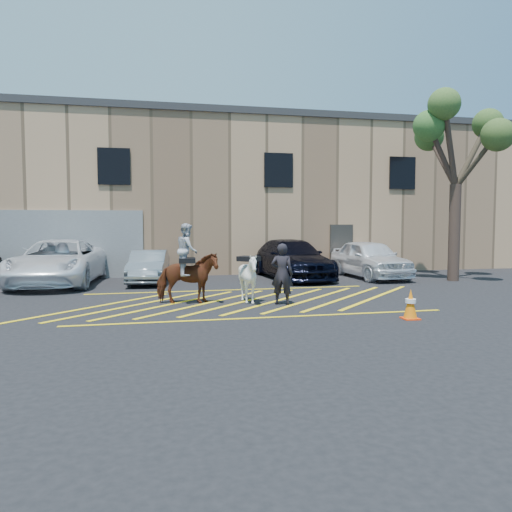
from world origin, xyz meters
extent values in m
plane|color=black|center=(0.00, 0.00, 0.00)|extent=(90.00, 90.00, 0.00)
imported|color=white|center=(-5.94, 5.11, 0.83)|extent=(3.31, 6.22, 1.67)
imported|color=gray|center=(-2.67, 4.90, 0.62)|extent=(1.74, 3.90, 1.24)
imported|color=black|center=(3.10, 5.19, 0.79)|extent=(2.55, 5.58, 1.58)
imported|color=white|center=(6.33, 4.67, 0.79)|extent=(2.09, 4.74, 1.59)
imported|color=black|center=(0.95, -1.00, 0.87)|extent=(0.75, 0.64, 1.73)
cube|color=tan|center=(0.00, 12.00, 3.50)|extent=(32.00, 10.00, 7.00)
cube|color=#2D2D30|center=(0.00, 12.00, 7.15)|extent=(32.20, 10.20, 0.30)
cube|color=black|center=(-4.00, 6.96, 4.60)|extent=(1.30, 0.08, 1.50)
cube|color=black|center=(3.00, 6.96, 4.60)|extent=(1.30, 0.08, 1.50)
cube|color=black|center=(9.00, 6.96, 4.60)|extent=(1.30, 0.08, 1.50)
cube|color=#38332D|center=(6.00, 6.96, 1.10)|extent=(1.10, 0.08, 2.20)
cube|color=yellow|center=(-4.20, -0.30, 0.01)|extent=(4.20, 4.20, 0.01)
cube|color=yellow|center=(-3.15, -0.30, 0.01)|extent=(4.20, 4.20, 0.01)
cube|color=yellow|center=(-2.10, -0.30, 0.01)|extent=(4.20, 4.20, 0.01)
cube|color=yellow|center=(-1.05, -0.30, 0.01)|extent=(4.20, 4.20, 0.01)
cube|color=yellow|center=(0.00, -0.30, 0.01)|extent=(4.20, 4.20, 0.01)
cube|color=yellow|center=(1.05, -0.30, 0.01)|extent=(4.20, 4.20, 0.01)
cube|color=yellow|center=(2.10, -0.30, 0.01)|extent=(4.20, 4.20, 0.01)
cube|color=yellow|center=(3.15, -0.30, 0.01)|extent=(4.20, 4.20, 0.01)
cube|color=yellow|center=(4.20, -0.30, 0.01)|extent=(4.20, 4.20, 0.01)
cube|color=yellow|center=(0.00, 2.20, 0.01)|extent=(9.50, 0.12, 0.01)
cube|color=yellow|center=(0.00, -2.80, 0.01)|extent=(9.50, 0.12, 0.01)
imported|color=maroon|center=(-1.64, -0.28, 0.73)|extent=(1.80, 0.94, 1.47)
imported|color=#AAABB5|center=(-1.64, -0.28, 1.55)|extent=(0.63, 0.77, 1.49)
cube|color=black|center=(-1.64, -0.28, 1.24)|extent=(0.51, 0.60, 0.14)
imported|color=white|center=(0.09, -0.54, 0.72)|extent=(1.73, 1.74, 1.44)
cube|color=black|center=(0.09, -0.54, 1.28)|extent=(0.72, 0.72, 0.14)
cube|color=#FE380A|center=(3.40, -3.72, 0.01)|extent=(0.40, 0.40, 0.03)
cone|color=orange|center=(3.40, -3.72, 0.38)|extent=(0.32, 0.32, 0.70)
cylinder|color=white|center=(3.40, -3.72, 0.44)|extent=(0.25, 0.25, 0.10)
cylinder|color=#413027|center=(9.10, 2.97, 1.90)|extent=(0.44, 0.44, 3.80)
cylinder|color=#453A2A|center=(9.88, 3.11, 4.97)|extent=(1.76, 0.51, 2.68)
cylinder|color=#48342C|center=(9.03, 3.83, 4.80)|extent=(0.33, 1.88, 2.34)
cylinder|color=#423128|center=(8.49, 2.97, 4.85)|extent=(1.40, 0.20, 2.39)
cylinder|color=#433929|center=(9.44, 2.25, 4.59)|extent=(0.78, 1.62, 1.96)
cylinder|color=#4C372E|center=(8.63, 2.70, 5.20)|extent=(1.16, 0.77, 3.11)
sphere|color=#4A662B|center=(10.67, 3.25, 6.24)|extent=(1.20, 1.20, 1.20)
sphere|color=#3E6C2E|center=(8.95, 4.69, 5.91)|extent=(1.20, 1.20, 1.20)
sphere|color=#417331|center=(7.88, 2.97, 6.00)|extent=(1.20, 1.20, 1.20)
sphere|color=#45622A|center=(9.78, 1.52, 5.48)|extent=(1.20, 1.20, 1.20)
sphere|color=#527130|center=(8.15, 2.43, 6.71)|extent=(1.20, 1.20, 1.20)
camera|label=1|loc=(-2.82, -14.48, 2.35)|focal=35.00mm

